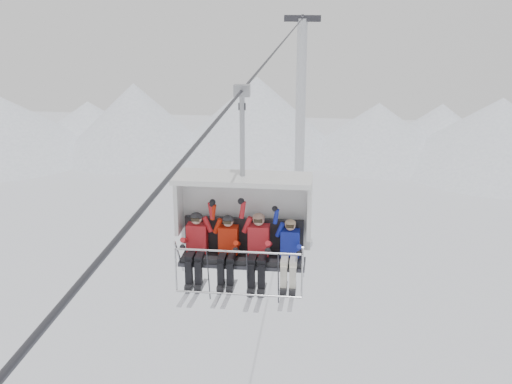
# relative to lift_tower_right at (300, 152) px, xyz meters

# --- Properties ---
(ridgeline) EXTENTS (72.00, 21.00, 7.00)m
(ridgeline) POSITION_rel_lift_tower_right_xyz_m (-1.58, 20.05, -2.94)
(ridgeline) COLOR white
(ridgeline) RESTS_ON ground
(lift_tower_right) EXTENTS (2.00, 1.80, 13.48)m
(lift_tower_right) POSITION_rel_lift_tower_right_xyz_m (0.00, 0.00, 0.00)
(lift_tower_right) COLOR silver
(lift_tower_right) RESTS_ON ground
(haul_cable) EXTENTS (0.06, 50.00, 0.06)m
(haul_cable) POSITION_rel_lift_tower_right_xyz_m (0.00, -22.00, 7.52)
(haul_cable) COLOR #2F2F35
(haul_cable) RESTS_ON lift_tower_left
(chairlift_carrier) EXTENTS (2.69, 1.17, 3.98)m
(chairlift_carrier) POSITION_rel_lift_tower_right_xyz_m (0.00, -24.14, 4.96)
(chairlift_carrier) COLOR black
(chairlift_carrier) RESTS_ON haul_cable
(skier_far_left) EXTENTS (0.40, 1.69, 1.60)m
(skier_far_left) POSITION_rel_lift_tower_right_xyz_m (-0.92, -24.46, 4.42)
(skier_far_left) COLOR red
(skier_far_left) RESTS_ON chairlift_carrier
(skier_center_left) EXTENTS (0.39, 1.69, 1.55)m
(skier_center_left) POSITION_rel_lift_tower_right_xyz_m (-0.28, -24.46, 4.41)
(skier_center_left) COLOR red
(skier_center_left) RESTS_ON chairlift_carrier
(skier_center_right) EXTENTS (0.42, 1.69, 1.65)m
(skier_center_right) POSITION_rel_lift_tower_right_xyz_m (0.33, -24.46, 4.44)
(skier_center_right) COLOR red
(skier_center_right) RESTS_ON chairlift_carrier
(skier_far_right) EXTENTS (0.37, 1.69, 1.50)m
(skier_far_right) POSITION_rel_lift_tower_right_xyz_m (0.95, -24.47, 4.39)
(skier_far_right) COLOR #1624A3
(skier_far_right) RESTS_ON chairlift_carrier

